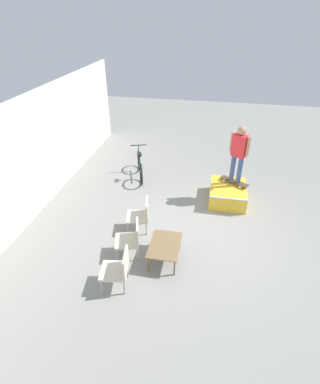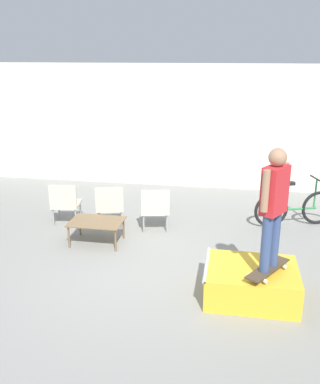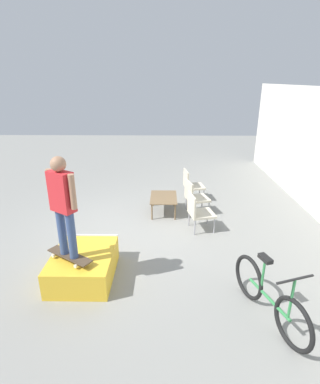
% 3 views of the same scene
% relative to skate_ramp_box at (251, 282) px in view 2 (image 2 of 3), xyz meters
% --- Properties ---
extents(ground_plane, '(24.00, 24.00, 0.00)m').
position_rel_skate_ramp_box_xyz_m(ground_plane, '(-1.64, 0.54, -0.23)').
color(ground_plane, gray).
extents(house_wall_back, '(12.00, 0.06, 3.00)m').
position_rel_skate_ramp_box_xyz_m(house_wall_back, '(-1.64, 5.02, 1.27)').
color(house_wall_back, white).
rests_on(house_wall_back, ground_plane).
extents(skate_ramp_box, '(1.26, 1.00, 0.47)m').
position_rel_skate_ramp_box_xyz_m(skate_ramp_box, '(0.00, 0.00, 0.00)').
color(skate_ramp_box, gold).
rests_on(skate_ramp_box, ground_plane).
extents(skateboard_on_ramp, '(0.62, 0.82, 0.07)m').
position_rel_skate_ramp_box_xyz_m(skateboard_on_ramp, '(0.19, -0.15, 0.31)').
color(skateboard_on_ramp, '#473828').
rests_on(skateboard_on_ramp, skate_ramp_box).
extents(person_skater, '(0.37, 0.50, 1.60)m').
position_rel_skate_ramp_box_xyz_m(person_skater, '(0.19, -0.15, 1.25)').
color(person_skater, '#384C7A').
rests_on(person_skater, skateboard_on_ramp).
extents(coffee_table, '(0.93, 0.65, 0.42)m').
position_rel_skate_ramp_box_xyz_m(coffee_table, '(-2.64, 1.33, 0.15)').
color(coffee_table, brown).
rests_on(coffee_table, ground_plane).
extents(patio_chair_left, '(0.59, 0.59, 0.85)m').
position_rel_skate_ramp_box_xyz_m(patio_chair_left, '(-3.52, 2.09, 0.24)').
color(patio_chair_left, '#99999E').
rests_on(patio_chair_left, ground_plane).
extents(patio_chair_center, '(0.64, 0.64, 0.85)m').
position_rel_skate_ramp_box_xyz_m(patio_chair_center, '(-2.62, 2.09, 0.24)').
color(patio_chair_center, '#99999E').
rests_on(patio_chair_center, ground_plane).
extents(patio_chair_right, '(0.62, 0.62, 0.85)m').
position_rel_skate_ramp_box_xyz_m(patio_chair_right, '(-1.73, 2.09, 0.24)').
color(patio_chair_right, '#99999E').
rests_on(patio_chair_right, ground_plane).
extents(bicycle, '(1.58, 0.66, 0.95)m').
position_rel_skate_ramp_box_xyz_m(bicycle, '(0.91, 2.79, 0.14)').
color(bicycle, black).
rests_on(bicycle, ground_plane).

